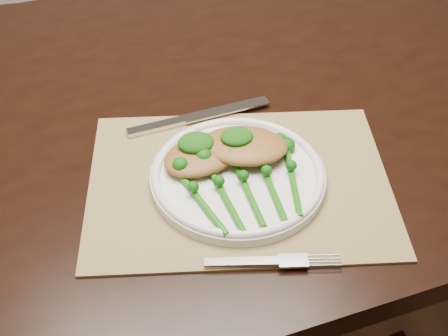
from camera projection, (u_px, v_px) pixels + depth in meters
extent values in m
cube|color=black|center=(189.00, 115.00, 1.04)|extent=(1.73, 1.15, 0.04)
cube|color=olive|center=(239.00, 182.00, 0.89)|extent=(0.46, 0.36, 0.00)
cylinder|color=white|center=(238.00, 177.00, 0.88)|extent=(0.25, 0.25, 0.01)
torus|color=white|center=(238.00, 173.00, 0.88)|extent=(0.24, 0.24, 0.01)
cube|color=silver|center=(157.00, 127.00, 0.97)|extent=(0.10, 0.03, 0.01)
cube|color=silver|center=(227.00, 109.00, 1.00)|extent=(0.15, 0.05, 0.00)
cube|color=silver|center=(242.00, 262.00, 0.77)|extent=(0.10, 0.03, 0.01)
ellipsoid|color=olive|center=(203.00, 155.00, 0.89)|extent=(0.14, 0.12, 0.02)
ellipsoid|color=olive|center=(244.00, 145.00, 0.89)|extent=(0.14, 0.12, 0.03)
ellipsoid|color=#0D3F09|center=(196.00, 143.00, 0.89)|extent=(0.05, 0.04, 0.02)
ellipsoid|color=#0D3F09|center=(237.00, 137.00, 0.89)|extent=(0.05, 0.04, 0.02)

